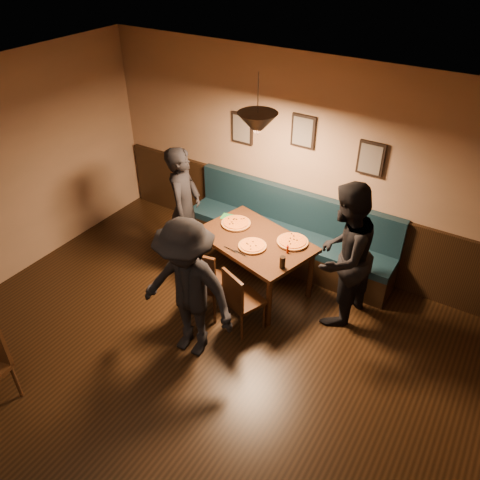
% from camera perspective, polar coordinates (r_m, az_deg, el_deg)
% --- Properties ---
extents(floor, '(7.00, 7.00, 0.00)m').
position_cam_1_polar(floor, '(5.08, -12.83, -21.15)').
color(floor, black).
rests_on(floor, ground).
extents(ceiling, '(7.00, 7.00, 0.00)m').
position_cam_1_polar(ceiling, '(3.24, -19.17, 8.36)').
color(ceiling, silver).
rests_on(ceiling, ground).
extents(wall_back, '(6.00, 0.00, 6.00)m').
position_cam_1_polar(wall_back, '(6.39, 7.36, 9.06)').
color(wall_back, '#8C704F').
rests_on(wall_back, ground).
extents(wainscot, '(5.88, 0.06, 1.00)m').
position_cam_1_polar(wainscot, '(6.80, 6.70, 2.12)').
color(wainscot, black).
rests_on(wainscot, ground).
extents(booth_bench, '(3.00, 0.60, 1.00)m').
position_cam_1_polar(booth_bench, '(6.59, 5.65, 1.06)').
color(booth_bench, '#0F232D').
rests_on(booth_bench, ground).
extents(picture_left, '(0.32, 0.04, 0.42)m').
position_cam_1_polar(picture_left, '(6.63, 0.27, 13.16)').
color(picture_left, black).
rests_on(picture_left, wall_back).
extents(picture_center, '(0.32, 0.04, 0.42)m').
position_cam_1_polar(picture_center, '(6.19, 7.55, 12.72)').
color(picture_center, black).
rests_on(picture_center, wall_back).
extents(picture_right, '(0.32, 0.04, 0.42)m').
position_cam_1_polar(picture_right, '(5.96, 15.33, 9.33)').
color(picture_right, black).
rests_on(picture_right, wall_back).
extents(pendant_lamp, '(0.44, 0.44, 0.25)m').
position_cam_1_polar(pendant_lamp, '(5.25, 2.09, 13.64)').
color(pendant_lamp, black).
rests_on(pendant_lamp, ceiling).
extents(dining_table, '(1.60, 1.24, 0.76)m').
position_cam_1_polar(dining_table, '(6.17, 1.73, -2.80)').
color(dining_table, black).
rests_on(dining_table, floor).
extents(chair_near_left, '(0.51, 0.51, 0.98)m').
position_cam_1_polar(chair_near_left, '(5.77, -4.09, -4.60)').
color(chair_near_left, black).
rests_on(chair_near_left, floor).
extents(chair_near_right, '(0.49, 0.49, 0.85)m').
position_cam_1_polar(chair_near_right, '(5.57, 0.59, -7.05)').
color(chair_near_right, '#311B0D').
rests_on(chair_near_right, floor).
extents(diner_left, '(0.60, 0.74, 1.74)m').
position_cam_1_polar(diner_left, '(6.38, -6.62, 3.71)').
color(diner_left, black).
rests_on(diner_left, floor).
extents(diner_right, '(0.80, 0.97, 1.81)m').
position_cam_1_polar(diner_right, '(5.54, 12.17, -1.85)').
color(diner_right, black).
rests_on(diner_right, floor).
extents(diner_front, '(1.14, 0.70, 1.70)m').
position_cam_1_polar(diner_front, '(5.06, -6.29, -6.00)').
color(diner_front, black).
rests_on(diner_front, floor).
extents(pizza_a, '(0.43, 0.43, 0.04)m').
position_cam_1_polar(pizza_a, '(6.22, -0.48, 2.00)').
color(pizza_a, orange).
rests_on(pizza_a, dining_table).
extents(pizza_b, '(0.40, 0.40, 0.04)m').
position_cam_1_polar(pizza_b, '(5.80, 1.48, -0.70)').
color(pizza_b, orange).
rests_on(pizza_b, dining_table).
extents(pizza_c, '(0.45, 0.45, 0.04)m').
position_cam_1_polar(pizza_c, '(5.90, 6.27, -0.20)').
color(pizza_c, orange).
rests_on(pizza_c, dining_table).
extents(soda_glass, '(0.08, 0.08, 0.15)m').
position_cam_1_polar(soda_glass, '(5.47, 5.08, -2.64)').
color(soda_glass, black).
rests_on(soda_glass, dining_table).
extents(tabasco_bottle, '(0.03, 0.03, 0.12)m').
position_cam_1_polar(tabasco_bottle, '(5.71, 5.69, -1.05)').
color(tabasco_bottle, '#911D04').
rests_on(tabasco_bottle, dining_table).
extents(napkin_a, '(0.18, 0.18, 0.01)m').
position_cam_1_polar(napkin_a, '(6.39, -1.53, 2.78)').
color(napkin_a, '#1B672B').
rests_on(napkin_a, dining_table).
extents(napkin_b, '(0.19, 0.19, 0.01)m').
position_cam_1_polar(napkin_b, '(6.05, -4.40, 0.65)').
color(napkin_b, '#217E31').
rests_on(napkin_b, dining_table).
extents(cutlery_set, '(0.19, 0.05, 0.00)m').
position_cam_1_polar(cutlery_set, '(5.74, -0.62, -1.36)').
color(cutlery_set, white).
rests_on(cutlery_set, dining_table).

